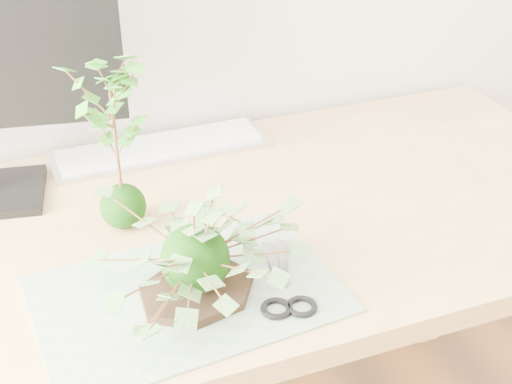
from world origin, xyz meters
TOP-DOWN VIEW (x-y plane):
  - desk at (-0.08, 1.23)m, footprint 1.60×0.70m
  - cutting_mat at (-0.14, 1.05)m, footprint 0.46×0.33m
  - stone_dish at (-0.13, 1.05)m, footprint 0.22×0.22m
  - ivy_kokedama at (-0.13, 1.05)m, footprint 0.32×0.32m
  - maple_kokedama at (-0.19, 1.27)m, footprint 0.21×0.21m
  - keyboard at (-0.06, 1.51)m, footprint 0.44×0.14m
  - scissors at (-0.00, 0.99)m, footprint 0.09×0.19m

SIDE VIEW (x-z plane):
  - desk at x=-0.08m, z-range 0.28..1.02m
  - cutting_mat at x=-0.14m, z-range 0.74..0.74m
  - keyboard at x=-0.06m, z-range 0.74..0.76m
  - scissors at x=0.00m, z-range 0.74..0.75m
  - stone_dish at x=-0.13m, z-range 0.74..0.76m
  - ivy_kokedama at x=-0.13m, z-range 0.76..0.96m
  - maple_kokedama at x=-0.19m, z-range 0.80..1.13m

